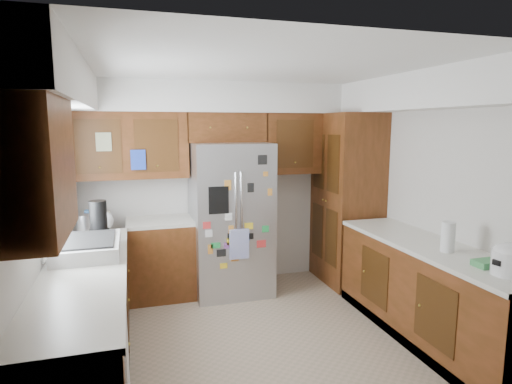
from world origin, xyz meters
TOP-DOWN VIEW (x-y plane):
  - floor at (0.00, 0.00)m, footprint 3.60×3.60m
  - room_shell at (-0.11, 0.36)m, footprint 3.64×3.24m
  - left_counter_run at (-1.36, 0.03)m, footprint 1.36×3.20m
  - right_counter_run at (1.50, -0.47)m, footprint 0.63×2.25m
  - pantry at (1.50, 1.15)m, footprint 0.60×0.90m
  - fridge at (-0.00, 1.20)m, footprint 0.90×0.79m
  - bridge_cabinet at (0.00, 1.43)m, footprint 0.96×0.34m
  - fridge_top_items at (0.01, 1.42)m, footprint 0.67×0.30m
  - sink_assembly at (-1.50, 0.10)m, footprint 0.52×0.70m
  - left_counter_clutter at (-1.46, 0.81)m, footprint 0.35×0.92m
  - rice_cooker at (1.50, -1.31)m, footprint 0.28×0.27m
  - paper_towel at (1.47, -0.69)m, footprint 0.12×0.12m

SIDE VIEW (x-z plane):
  - floor at x=0.00m, z-range 0.00..0.00m
  - right_counter_run at x=1.50m, z-range -0.04..0.88m
  - left_counter_run at x=-1.36m, z-range -0.03..0.89m
  - fridge at x=0.00m, z-range 0.00..1.80m
  - sink_assembly at x=-1.50m, z-range 0.80..1.17m
  - rice_cooker at x=1.50m, z-range 0.92..1.16m
  - left_counter_clutter at x=-1.46m, z-range 0.86..1.24m
  - paper_towel at x=1.47m, z-range 0.92..1.18m
  - pantry at x=1.50m, z-range 0.00..2.15m
  - room_shell at x=-0.11m, z-range 0.56..3.08m
  - bridge_cabinet at x=0.00m, z-range 1.80..2.15m
  - fridge_top_items at x=0.01m, z-range 2.13..2.42m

